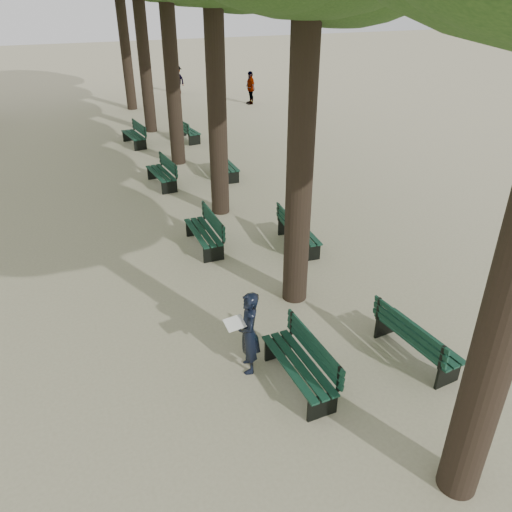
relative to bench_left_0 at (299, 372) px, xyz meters
name	(u,v)px	position (x,y,z in m)	size (l,w,h in m)	color
ground	(292,413)	(-0.37, -0.54, -0.27)	(120.00, 120.00, 0.00)	tan
bench_left_0	(299,372)	(0.00, 0.00, 0.00)	(0.63, 1.82, 0.92)	black
bench_left_1	(204,238)	(0.00, 5.42, 0.00)	(0.58, 1.80, 0.92)	black
bench_left_2	(162,178)	(0.00, 10.26, 0.00)	(0.73, 1.84, 0.92)	black
bench_left_3	(134,139)	(0.00, 15.41, 0.00)	(0.80, 1.86, 0.92)	black
bench_right_0	(416,346)	(2.27, -0.17, 0.00)	(0.74, 1.85, 0.92)	black
bench_right_1	(298,237)	(2.27, 4.56, 0.00)	(0.71, 1.84, 0.92)	black
bench_right_2	(225,169)	(2.27, 10.35, 0.00)	(0.62, 1.81, 0.92)	black
bench_right_3	(187,134)	(2.27, 15.31, 0.00)	(0.79, 1.86, 0.92)	black
man_with_map	(249,333)	(-0.62, 0.70, 0.51)	(0.66, 0.68, 1.56)	black
pedestrian_b	(177,80)	(4.51, 25.69, 0.56)	(1.07, 0.33, 1.66)	#262628
pedestrian_c	(250,88)	(7.56, 21.26, 0.61)	(1.03, 0.35, 1.76)	#262628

